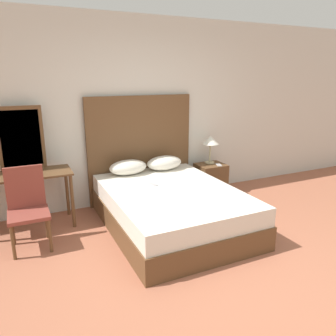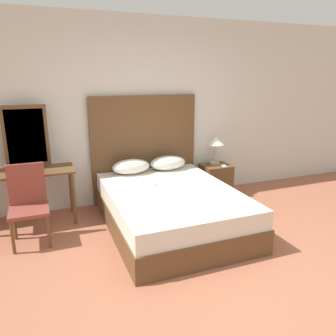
{
  "view_description": "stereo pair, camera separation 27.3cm",
  "coord_description": "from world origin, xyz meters",
  "px_view_note": "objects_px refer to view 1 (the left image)",
  "views": [
    {
      "loc": [
        -1.68,
        -2.14,
        1.89
      ],
      "look_at": [
        0.01,
        1.43,
        0.76
      ],
      "focal_mm": 35.0,
      "sensor_mm": 36.0,
      "label": 1
    },
    {
      "loc": [
        -1.43,
        -2.25,
        1.89
      ],
      "look_at": [
        0.01,
        1.43,
        0.76
      ],
      "focal_mm": 35.0,
      "sensor_mm": 36.0,
      "label": 2
    }
  ],
  "objects_px": {
    "table_lamp": "(210,141)",
    "vanity_desk": "(27,182)",
    "chair": "(27,204)",
    "phone_on_nightstand": "(219,165)",
    "bed": "(172,208)",
    "phone_on_bed": "(153,184)",
    "nightstand": "(210,179)"
  },
  "relations": [
    {
      "from": "phone_on_bed",
      "to": "vanity_desk",
      "type": "bearing_deg",
      "value": 162.06
    },
    {
      "from": "phone_on_nightstand",
      "to": "vanity_desk",
      "type": "distance_m",
      "value": 2.8
    },
    {
      "from": "bed",
      "to": "vanity_desk",
      "type": "distance_m",
      "value": 1.83
    },
    {
      "from": "phone_on_bed",
      "to": "table_lamp",
      "type": "height_order",
      "value": "table_lamp"
    },
    {
      "from": "table_lamp",
      "to": "phone_on_nightstand",
      "type": "height_order",
      "value": "table_lamp"
    },
    {
      "from": "nightstand",
      "to": "phone_on_bed",
      "type": "bearing_deg",
      "value": -156.39
    },
    {
      "from": "phone_on_bed",
      "to": "nightstand",
      "type": "xyz_separation_m",
      "value": [
        1.23,
        0.54,
        -0.26
      ]
    },
    {
      "from": "vanity_desk",
      "to": "chair",
      "type": "bearing_deg",
      "value": -93.41
    },
    {
      "from": "table_lamp",
      "to": "chair",
      "type": "height_order",
      "value": "table_lamp"
    },
    {
      "from": "table_lamp",
      "to": "phone_on_nightstand",
      "type": "relative_size",
      "value": 2.73
    },
    {
      "from": "chair",
      "to": "vanity_desk",
      "type": "bearing_deg",
      "value": 86.59
    },
    {
      "from": "phone_on_nightstand",
      "to": "chair",
      "type": "height_order",
      "value": "chair"
    },
    {
      "from": "vanity_desk",
      "to": "chair",
      "type": "relative_size",
      "value": 1.18
    },
    {
      "from": "table_lamp",
      "to": "phone_on_nightstand",
      "type": "xyz_separation_m",
      "value": [
        0.06,
        -0.17,
        -0.36
      ]
    },
    {
      "from": "phone_on_bed",
      "to": "table_lamp",
      "type": "distance_m",
      "value": 1.44
    },
    {
      "from": "bed",
      "to": "chair",
      "type": "relative_size",
      "value": 2.29
    },
    {
      "from": "nightstand",
      "to": "chair",
      "type": "xyz_separation_m",
      "value": [
        -2.75,
        -0.53,
        0.25
      ]
    },
    {
      "from": "bed",
      "to": "phone_on_nightstand",
      "type": "relative_size",
      "value": 12.73
    },
    {
      "from": "bed",
      "to": "table_lamp",
      "type": "relative_size",
      "value": 4.66
    },
    {
      "from": "table_lamp",
      "to": "vanity_desk",
      "type": "xyz_separation_m",
      "value": [
        -2.74,
        -0.13,
        -0.26
      ]
    },
    {
      "from": "nightstand",
      "to": "table_lamp",
      "type": "distance_m",
      "value": 0.62
    },
    {
      "from": "bed",
      "to": "chair",
      "type": "xyz_separation_m",
      "value": [
        -1.66,
        0.27,
        0.25
      ]
    },
    {
      "from": "phone_on_bed",
      "to": "nightstand",
      "type": "distance_m",
      "value": 1.37
    },
    {
      "from": "bed",
      "to": "phone_on_nightstand",
      "type": "bearing_deg",
      "value": 31.07
    },
    {
      "from": "bed",
      "to": "vanity_desk",
      "type": "relative_size",
      "value": 1.94
    },
    {
      "from": "phone_on_nightstand",
      "to": "chair",
      "type": "relative_size",
      "value": 0.18
    },
    {
      "from": "nightstand",
      "to": "bed",
      "type": "bearing_deg",
      "value": -143.64
    },
    {
      "from": "chair",
      "to": "phone_on_nightstand",
      "type": "bearing_deg",
      "value": 8.77
    },
    {
      "from": "vanity_desk",
      "to": "phone_on_nightstand",
      "type": "bearing_deg",
      "value": -0.85
    },
    {
      "from": "bed",
      "to": "phone_on_bed",
      "type": "bearing_deg",
      "value": 117.2
    },
    {
      "from": "table_lamp",
      "to": "chair",
      "type": "relative_size",
      "value": 0.49
    },
    {
      "from": "bed",
      "to": "phone_on_bed",
      "type": "xyz_separation_m",
      "value": [
        -0.14,
        0.27,
        0.26
      ]
    }
  ]
}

